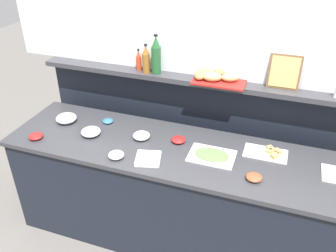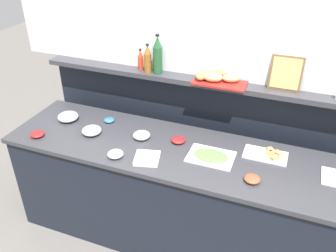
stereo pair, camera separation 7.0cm
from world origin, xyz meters
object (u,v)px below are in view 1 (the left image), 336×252
(condiment_bowl_dark, at_px, (254,177))
(condiment_bowl_teal, at_px, (36,136))
(sandwich_platter_side, at_px, (268,153))
(glass_bowl_extra, at_px, (91,132))
(glass_bowl_medium, at_px, (116,155))
(glass_bowl_small, at_px, (66,118))
(bread_basket, at_px, (215,76))
(condiment_bowl_red, at_px, (178,140))
(framed_picture, at_px, (284,72))
(glass_bowl_large, at_px, (141,136))
(wine_bottle_green, at_px, (156,56))
(cold_cuts_platter, at_px, (212,155))
(vinegar_bottle_amber, at_px, (146,60))
(condiment_bowl_cream, at_px, (108,121))
(hot_sauce_bottle, at_px, (139,61))
(napkin_stack, at_px, (148,159))

(condiment_bowl_dark, height_order, condiment_bowl_teal, same)
(sandwich_platter_side, relative_size, glass_bowl_extra, 2.00)
(glass_bowl_medium, bearing_deg, condiment_bowl_dark, 4.67)
(glass_bowl_small, xyz_separation_m, bread_basket, (1.14, 0.38, 0.38))
(condiment_bowl_dark, bearing_deg, condiment_bowl_red, 156.53)
(sandwich_platter_side, xyz_separation_m, framed_picture, (0.01, 0.34, 0.49))
(glass_bowl_small, bearing_deg, glass_bowl_large, -2.61)
(glass_bowl_small, height_order, condiment_bowl_teal, glass_bowl_small)
(glass_bowl_extra, xyz_separation_m, wine_bottle_green, (0.36, 0.49, 0.49))
(bread_basket, bearing_deg, cold_cuts_platter, -76.82)
(sandwich_platter_side, distance_m, condiment_bowl_red, 0.66)
(cold_cuts_platter, relative_size, framed_picture, 1.30)
(bread_basket, relative_size, framed_picture, 1.60)
(cold_cuts_platter, xyz_separation_m, vinegar_bottle_amber, (-0.67, 0.44, 0.47))
(glass_bowl_small, distance_m, condiment_bowl_cream, 0.34)
(hot_sauce_bottle, bearing_deg, glass_bowl_medium, -80.87)
(glass_bowl_small, distance_m, hot_sauce_bottle, 0.76)
(glass_bowl_extra, bearing_deg, glass_bowl_large, 12.13)
(sandwich_platter_side, bearing_deg, framed_picture, 87.71)
(wine_bottle_green, bearing_deg, condiment_bowl_cream, -140.22)
(sandwich_platter_side, bearing_deg, condiment_bowl_cream, 179.03)
(wine_bottle_green, bearing_deg, framed_picture, 2.51)
(condiment_bowl_dark, height_order, condiment_bowl_cream, condiment_bowl_dark)
(napkin_stack, bearing_deg, glass_bowl_large, 122.34)
(condiment_bowl_teal, xyz_separation_m, hot_sauce_bottle, (0.58, 0.69, 0.43))
(cold_cuts_platter, bearing_deg, condiment_bowl_dark, -26.50)
(glass_bowl_medium, relative_size, condiment_bowl_cream, 1.28)
(glass_bowl_medium, xyz_separation_m, wine_bottle_green, (0.04, 0.69, 0.50))
(condiment_bowl_cream, distance_m, wine_bottle_green, 0.66)
(cold_cuts_platter, relative_size, hot_sauce_bottle, 1.84)
(glass_bowl_medium, height_order, glass_bowl_small, glass_bowl_small)
(hot_sauce_bottle, bearing_deg, condiment_bowl_cream, -120.29)
(condiment_bowl_red, bearing_deg, glass_bowl_medium, -136.29)
(vinegar_bottle_amber, bearing_deg, condiment_bowl_teal, -135.18)
(glass_bowl_small, relative_size, condiment_bowl_dark, 1.60)
(glass_bowl_medium, bearing_deg, vinegar_bottle_amber, 92.98)
(bread_basket, bearing_deg, glass_bowl_extra, -149.70)
(glass_bowl_medium, bearing_deg, hot_sauce_bottle, 99.13)
(wine_bottle_green, bearing_deg, glass_bowl_extra, -126.53)
(glass_bowl_large, bearing_deg, condiment_bowl_red, 9.97)
(vinegar_bottle_amber, bearing_deg, cold_cuts_platter, -33.42)
(glass_bowl_small, xyz_separation_m, condiment_bowl_teal, (-0.08, -0.30, -0.01))
(sandwich_platter_side, xyz_separation_m, napkin_stack, (-0.78, -0.35, 0.00))
(cold_cuts_platter, xyz_separation_m, glass_bowl_small, (-1.25, 0.08, 0.02))
(wine_bottle_green, relative_size, vinegar_bottle_amber, 1.34)
(glass_bowl_large, relative_size, napkin_stack, 0.78)
(condiment_bowl_red, height_order, hot_sauce_bottle, hot_sauce_bottle)
(glass_bowl_medium, xyz_separation_m, framed_picture, (1.02, 0.74, 0.48))
(glass_bowl_medium, bearing_deg, condiment_bowl_red, 43.71)
(glass_bowl_extra, bearing_deg, condiment_bowl_red, 11.23)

